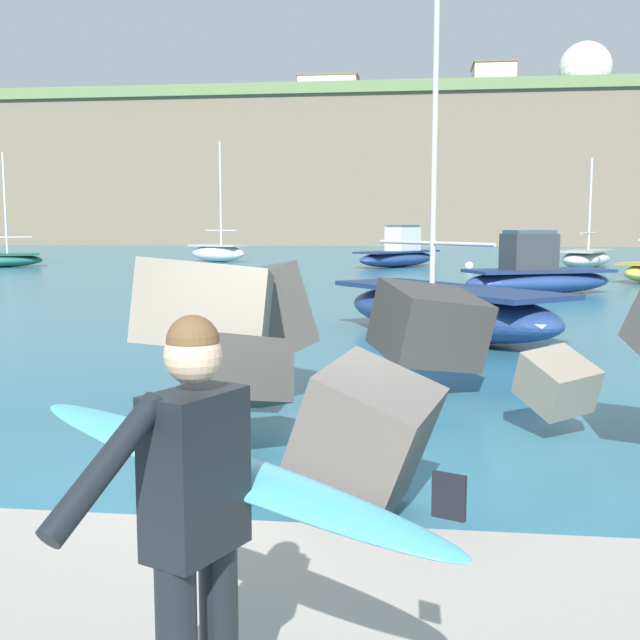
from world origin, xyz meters
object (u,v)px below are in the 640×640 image
at_px(radar_dome, 585,74).
at_px(station_building_central, 493,88).
at_px(boat_mid_left, 586,258).
at_px(station_building_west, 328,95).
at_px(boat_mid_right, 218,252).
at_px(surfer_with_board, 208,505).
at_px(boat_far_centre, 537,275).
at_px(boat_near_right, 399,254).
at_px(mooring_buoy_inner, 469,266).
at_px(boat_far_left, 446,309).
at_px(boat_near_centre, 1,259).

xyz_separation_m(radar_dome, station_building_central, (-12.02, -0.46, -1.76)).
relative_size(boat_mid_left, station_building_west, 0.70).
xyz_separation_m(boat_mid_right, station_building_central, (22.10, 62.62, 19.91)).
bearing_deg(station_building_west, surfer_with_board, -83.67).
bearing_deg(surfer_with_board, boat_far_centre, 78.90).
xyz_separation_m(boat_near_right, station_building_west, (-11.50, 65.80, 19.23)).
relative_size(boat_mid_left, station_building_central, 0.81).
relative_size(boat_mid_left, mooring_buoy_inner, 13.20).
height_order(boat_far_left, station_building_central, station_building_central).
bearing_deg(mooring_buoy_inner, boat_mid_left, 22.88).
distance_m(boat_mid_right, station_building_central, 69.33).
distance_m(radar_dome, station_building_central, 12.16).
distance_m(radar_dome, station_building_west, 34.38).
xyz_separation_m(boat_mid_left, mooring_buoy_inner, (-6.28, -2.65, -0.32)).
distance_m(surfer_with_board, radar_dome, 112.27).
bearing_deg(boat_near_right, surfer_with_board, -89.58).
distance_m(boat_near_centre, boat_mid_right, 12.61).
bearing_deg(boat_mid_right, radar_dome, 61.59).
height_order(boat_near_centre, radar_dome, radar_dome).
bearing_deg(mooring_buoy_inner, boat_far_left, -94.72).
height_order(boat_far_left, mooring_buoy_inner, boat_far_left).
xyz_separation_m(boat_near_right, mooring_buoy_inner, (3.65, -2.94, -0.48)).
bearing_deg(mooring_buoy_inner, station_building_west, 102.43).
bearing_deg(station_building_west, mooring_buoy_inner, -77.57).
height_order(boat_near_right, boat_far_left, boat_far_left).
bearing_deg(station_building_central, boat_far_centre, -93.92).
bearing_deg(surfer_with_board, boat_far_left, 84.23).
bearing_deg(station_building_central, surfer_with_board, -95.55).
distance_m(surfer_with_board, station_building_central, 109.73).
distance_m(boat_mid_right, boat_far_centre, 26.48).
distance_m(boat_near_right, boat_far_centre, 17.21).
height_order(boat_mid_right, mooring_buoy_inner, boat_mid_right).
bearing_deg(station_building_central, boat_near_right, -99.11).
distance_m(boat_mid_left, mooring_buoy_inner, 6.83).
relative_size(boat_mid_right, mooring_buoy_inner, 16.74).
height_order(boat_near_centre, boat_mid_left, boat_near_centre).
bearing_deg(station_building_central, boat_mid_left, -90.69).
height_order(boat_far_centre, mooring_buoy_inner, boat_far_centre).
xyz_separation_m(boat_far_centre, station_building_west, (-16.53, 82.26, 19.27)).
relative_size(surfer_with_board, station_building_west, 0.25).
xyz_separation_m(boat_near_right, boat_mid_right, (-11.36, 4.35, -0.09)).
bearing_deg(mooring_buoy_inner, boat_mid_right, 154.09).
bearing_deg(station_building_central, mooring_buoy_inner, -95.79).
relative_size(boat_near_right, boat_mid_right, 0.85).
relative_size(surfer_with_board, boat_far_centre, 0.36).
bearing_deg(station_building_west, station_building_central, 3.01).
height_order(boat_near_right, radar_dome, radar_dome).
bearing_deg(boat_far_left, boat_mid_right, 112.48).
bearing_deg(boat_far_centre, mooring_buoy_inner, 95.80).
distance_m(boat_near_centre, radar_dome, 86.05).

